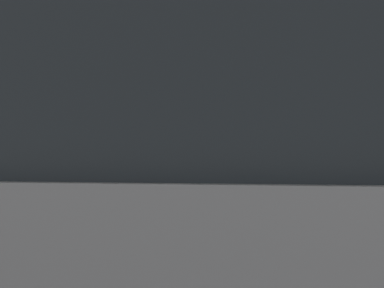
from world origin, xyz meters
The scene contains 4 objects.
parking_meter centered at (-0.40, 0.27, 1.21)m, with size 0.17×0.18×1.51m.
pedestrian_at_meter centered at (-1.03, 0.47, 1.03)m, with size 0.68×0.41×1.60m.
parked_sedan_gray centered at (0.14, -1.43, 0.87)m, with size 4.65×1.92×1.76m.
background_railing centered at (0.00, 2.99, 0.96)m, with size 24.06×0.06×1.16m.
Camera 1 is at (0.92, -4.03, 1.17)m, focal length 72.00 mm.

